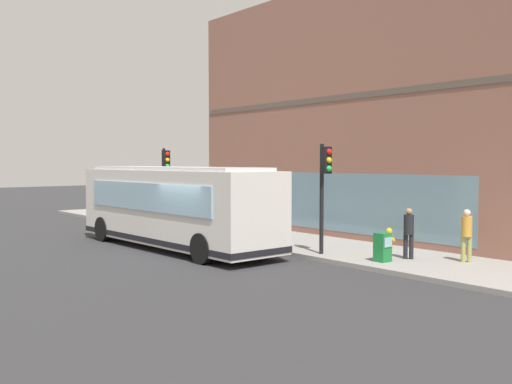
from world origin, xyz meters
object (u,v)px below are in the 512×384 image
newspaper_vending_box (383,247)px  pedestrian_by_light_pole (467,232)px  traffic_light_down_block (165,172)px  pedestrian_near_hydrant (226,206)px  traffic_light_near_corner (324,177)px  pedestrian_walking_along_curb (409,230)px  pedestrian_near_building_entrance (193,206)px  city_bus_nearside (174,207)px  fire_hydrant (389,238)px

newspaper_vending_box → pedestrian_by_light_pole: bearing=-41.2°
traffic_light_down_block → pedestrian_near_hydrant: size_ratio=2.26×
pedestrian_near_hydrant → traffic_light_near_corner: bearing=-105.6°
traffic_light_down_block → pedestrian_walking_along_curb: bearing=-82.9°
pedestrian_near_building_entrance → newspaper_vending_box: size_ratio=2.03×
city_bus_nearside → pedestrian_walking_along_curb: (4.10, -7.54, -0.47)m
pedestrian_near_building_entrance → city_bus_nearside: bearing=-130.7°
pedestrian_near_hydrant → traffic_light_down_block: bearing=156.9°
city_bus_nearside → pedestrian_by_light_pole: (4.99, -9.04, -0.46)m
pedestrian_by_light_pole → pedestrian_walking_along_curb: bearing=120.9°
traffic_light_down_block → fire_hydrant: (2.90, -10.74, -2.25)m
city_bus_nearside → pedestrian_walking_along_curb: size_ratio=6.19×
pedestrian_by_light_pole → pedestrian_near_hydrant: pedestrian_near_hydrant is taller
pedestrian_by_light_pole → traffic_light_near_corner: bearing=120.9°
pedestrian_walking_along_curb → fire_hydrant: bearing=53.1°
traffic_light_near_corner → pedestrian_near_building_entrance: bearing=85.8°
traffic_light_down_block → newspaper_vending_box: 12.53m
city_bus_nearside → pedestrian_by_light_pole: bearing=-61.1°
city_bus_nearside → traffic_light_down_block: size_ratio=2.70×
traffic_light_down_block → pedestrian_by_light_pole: (2.45, -14.02, -1.67)m
traffic_light_near_corner → pedestrian_walking_along_curb: bearing=-59.1°
city_bus_nearside → traffic_light_down_block: (2.55, 4.99, 1.21)m
pedestrian_near_building_entrance → newspaper_vending_box: 11.25m
traffic_light_near_corner → traffic_light_down_block: (-0.14, 10.16, 0.02)m
traffic_light_down_block → pedestrian_walking_along_curb: (1.55, -12.53, -1.68)m
pedestrian_walking_along_curb → city_bus_nearside: bearing=118.5°
city_bus_nearside → newspaper_vending_box: size_ratio=11.22×
city_bus_nearside → pedestrian_near_hydrant: (5.21, 3.85, -0.45)m
city_bus_nearside → pedestrian_walking_along_curb: city_bus_nearside is taller
traffic_light_near_corner → pedestrian_walking_along_curb: size_ratio=2.28×
pedestrian_near_building_entrance → newspaper_vending_box: pedestrian_near_building_entrance is taller
traffic_light_near_corner → pedestrian_walking_along_curb: traffic_light_near_corner is taller
pedestrian_walking_along_curb → pedestrian_near_hydrant: 11.45m
traffic_light_near_corner → pedestrian_walking_along_curb: (1.41, -2.37, -1.66)m
traffic_light_down_block → pedestrian_by_light_pole: traffic_light_down_block is taller
traffic_light_down_block → newspaper_vending_box: (0.51, -12.33, -2.16)m
pedestrian_near_hydrant → newspaper_vending_box: size_ratio=1.84×
fire_hydrant → traffic_light_down_block: bearing=105.1°
pedestrian_near_hydrant → pedestrian_walking_along_curb: bearing=-95.6°
pedestrian_by_light_pole → pedestrian_near_building_entrance: (-1.65, 12.92, 0.12)m
city_bus_nearside → pedestrian_near_hydrant: 6.49m
pedestrian_walking_along_curb → pedestrian_by_light_pole: (0.89, -1.49, 0.01)m
traffic_light_near_corner → city_bus_nearside: bearing=117.4°
traffic_light_near_corner → pedestrian_near_hydrant: (2.52, 9.03, -1.64)m
pedestrian_walking_along_curb → pedestrian_near_hydrant: pedestrian_near_hydrant is taller
fire_hydrant → pedestrian_near_hydrant: 9.62m
city_bus_nearside → pedestrian_near_hydrant: size_ratio=6.10×
pedestrian_by_light_pole → newspaper_vending_box: bearing=138.8°
traffic_light_near_corner → pedestrian_near_building_entrance: traffic_light_near_corner is taller
fire_hydrant → pedestrian_near_hydrant: bearing=91.4°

